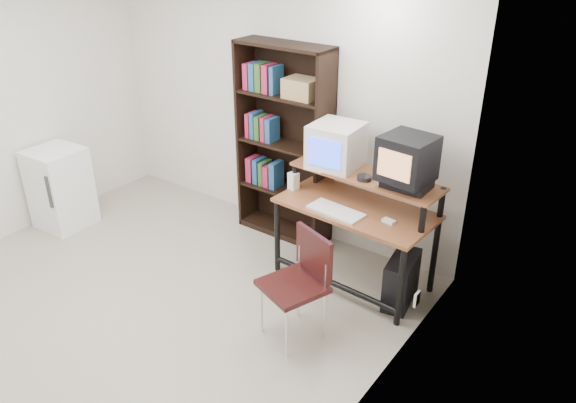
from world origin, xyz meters
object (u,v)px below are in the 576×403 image
Objects in this scene: mini_fridge at (60,188)px; bookshelf at (285,142)px; pc_tower at (401,280)px; school_chair at (301,275)px; computer_desk at (357,209)px; crt_monitor at (336,146)px; crt_tv at (407,158)px.

bookshelf is at bearing 29.86° from mini_fridge.
mini_fridge is at bearing -176.00° from pc_tower.
bookshelf is (-1.03, 1.23, 0.45)m from school_chair.
computer_desk is 0.57m from crt_monitor.
crt_tv is at bearing 121.54° from pc_tower.
crt_monitor is 1.03× the size of crt_tv.
crt_tv is at bearing -7.97° from crt_monitor.
pc_tower is (0.11, -0.13, -1.02)m from crt_tv.
crt_monitor is at bearing 128.17° from school_chair.
computer_desk is 1.60× the size of school_chair.
school_chair is 1.67m from bookshelf.
crt_monitor reaches higher than school_chair.
pc_tower is at bearing -16.41° from crt_monitor.
school_chair is at bearing -85.03° from computer_desk.
crt_monitor reaches higher than pc_tower.
school_chair reaches higher than pc_tower.
crt_tv is 3.56m from mini_fridge.
school_chair is (-0.35, -0.94, -0.71)m from crt_tv.
bookshelf reaches higher than crt_monitor.
school_chair is (0.02, -0.87, -0.18)m from computer_desk.
crt_tv is at bearing 89.72° from school_chair.
pc_tower is at bearing -3.50° from computer_desk.
bookshelf reaches higher than school_chair.
computer_desk is at bearing 14.05° from mini_fridge.
crt_tv is (0.37, 0.07, 0.53)m from computer_desk.
crt_monitor is 0.52× the size of mini_fridge.
crt_tv reaches higher than crt_monitor.
crt_tv is 0.49× the size of school_chair.
crt_tv is at bearing -11.38° from bookshelf.
computer_desk reaches higher than school_chair.
school_chair is at bearing -128.77° from pc_tower.
bookshelf is (-1.01, 0.36, 0.28)m from computer_desk.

